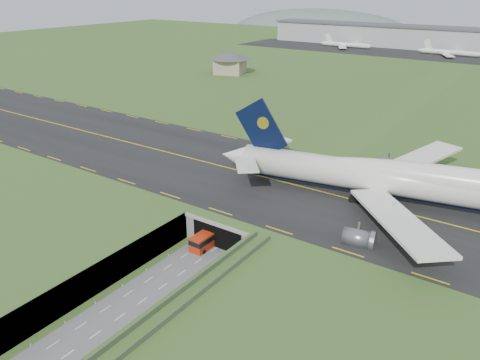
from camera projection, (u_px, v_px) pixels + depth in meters
The scene contains 10 objects.
ground at pixel (192, 266), 89.17m from camera, with size 900.00×900.00×0.00m, color #375B24.
airfield_deck at pixel (191, 253), 88.00m from camera, with size 800.00×800.00×6.00m, color gray.
trench_road at pixel (165, 285), 83.44m from camera, with size 12.00×75.00×0.20m, color slate.
taxiway at pixel (280, 181), 111.84m from camera, with size 800.00×44.00×0.18m, color black.
tunnel_portal at pixel (241, 217), 100.55m from camera, with size 17.00×22.30×6.00m.
guideway at pixel (164, 321), 66.86m from camera, with size 3.00×53.00×7.05m.
jumbo_jet at pixel (433, 185), 96.28m from camera, with size 97.41×61.44×20.68m.
shuttle_tram at pixel (206, 239), 95.13m from camera, with size 3.13×7.88×3.19m.
service_building at pixel (230, 61), 240.94m from camera, with size 25.86×25.86×11.20m.
cargo_terminal at pixel (480, 41), 310.98m from camera, with size 320.00×67.00×15.60m.
Camera 1 is at (50.39, -57.16, 50.03)m, focal length 35.00 mm.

